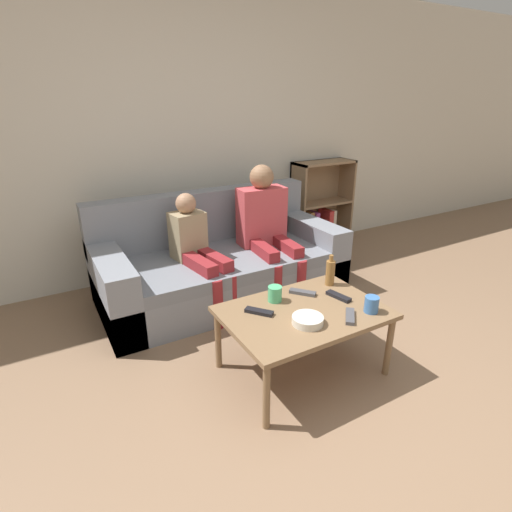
# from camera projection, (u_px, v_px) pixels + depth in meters

# --- Properties ---
(ground_plane) EXTENTS (22.00, 22.00, 0.00)m
(ground_plane) POSITION_uv_depth(u_px,v_px,m) (379.00, 447.00, 1.98)
(ground_plane) COLOR #84664C
(wall_back) EXTENTS (12.00, 0.06, 2.60)m
(wall_back) POSITION_uv_depth(u_px,v_px,m) (179.00, 133.00, 3.61)
(wall_back) COLOR beige
(wall_back) RESTS_ON ground_plane
(couch) EXTENTS (2.02, 0.95, 0.85)m
(couch) POSITION_uv_depth(u_px,v_px,m) (221.00, 264.00, 3.44)
(couch) COLOR gray
(couch) RESTS_ON ground_plane
(bookshelf) EXTENTS (0.70, 0.28, 0.96)m
(bookshelf) POSITION_uv_depth(u_px,v_px,m) (317.00, 213.00, 4.54)
(bookshelf) COLOR #8E7051
(bookshelf) RESTS_ON ground_plane
(coffee_table) EXTENTS (0.95, 0.66, 0.43)m
(coffee_table) POSITION_uv_depth(u_px,v_px,m) (304.00, 316.00, 2.39)
(coffee_table) COLOR brown
(coffee_table) RESTS_ON ground_plane
(person_adult) EXTENTS (0.42, 0.67, 1.09)m
(person_adult) POSITION_uv_depth(u_px,v_px,m) (266.00, 221.00, 3.42)
(person_adult) COLOR maroon
(person_adult) RESTS_ON ground_plane
(person_child) EXTENTS (0.34, 0.68, 0.92)m
(person_child) POSITION_uv_depth(u_px,v_px,m) (197.00, 248.00, 3.12)
(person_child) COLOR maroon
(person_child) RESTS_ON ground_plane
(cup_near) EXTENTS (0.09, 0.09, 0.10)m
(cup_near) POSITION_uv_depth(u_px,v_px,m) (275.00, 294.00, 2.47)
(cup_near) COLOR #4CB77A
(cup_near) RESTS_ON coffee_table
(cup_far) EXTENTS (0.08, 0.08, 0.10)m
(cup_far) POSITION_uv_depth(u_px,v_px,m) (372.00, 304.00, 2.34)
(cup_far) COLOR #3D70B2
(cup_far) RESTS_ON coffee_table
(tv_remote_0) EXTENTS (0.08, 0.18, 0.02)m
(tv_remote_0) POSITION_uv_depth(u_px,v_px,m) (338.00, 296.00, 2.52)
(tv_remote_0) COLOR black
(tv_remote_0) RESTS_ON coffee_table
(tv_remote_1) EXTENTS (0.14, 0.16, 0.02)m
(tv_remote_1) POSITION_uv_depth(u_px,v_px,m) (259.00, 312.00, 2.34)
(tv_remote_1) COLOR black
(tv_remote_1) RESTS_ON coffee_table
(tv_remote_2) EXTENTS (0.15, 0.16, 0.02)m
(tv_remote_2) POSITION_uv_depth(u_px,v_px,m) (303.00, 292.00, 2.57)
(tv_remote_2) COLOR #47474C
(tv_remote_2) RESTS_ON coffee_table
(tv_remote_3) EXTENTS (0.15, 0.16, 0.02)m
(tv_remote_3) POSITION_uv_depth(u_px,v_px,m) (350.00, 316.00, 2.29)
(tv_remote_3) COLOR #47474C
(tv_remote_3) RESTS_ON coffee_table
(snack_bowl) EXTENTS (0.18, 0.18, 0.05)m
(snack_bowl) POSITION_uv_depth(u_px,v_px,m) (308.00, 320.00, 2.23)
(snack_bowl) COLOR beige
(snack_bowl) RESTS_ON coffee_table
(bottle) EXTENTS (0.06, 0.06, 0.21)m
(bottle) POSITION_uv_depth(u_px,v_px,m) (330.00, 272.00, 2.67)
(bottle) COLOR olive
(bottle) RESTS_ON coffee_table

